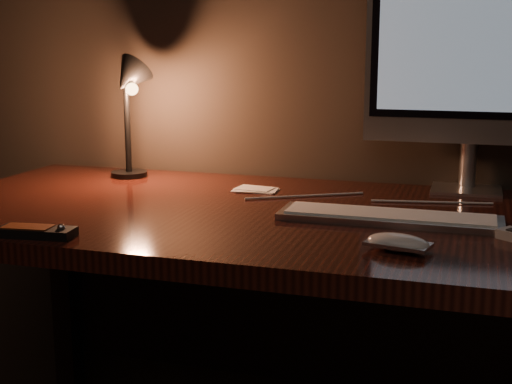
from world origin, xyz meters
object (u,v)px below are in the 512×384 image
(desk, at_px, (294,261))
(desk_lamp, at_px, (129,95))
(monitor, at_px, (474,60))
(media_remote, at_px, (37,232))
(keyboard, at_px, (389,217))
(mouse, at_px, (398,245))

(desk, height_order, desk_lamp, desk_lamp)
(desk, xyz_separation_m, monitor, (0.35, 0.26, 0.43))
(monitor, height_order, desk_lamp, monitor)
(monitor, xyz_separation_m, media_remote, (-0.73, -0.66, -0.30))
(keyboard, bearing_deg, desk_lamp, 159.88)
(desk, distance_m, media_remote, 0.57)
(keyboard, height_order, mouse, mouse)
(monitor, bearing_deg, media_remote, -138.43)
(keyboard, bearing_deg, media_remote, -152.48)
(mouse, bearing_deg, monitor, 92.29)
(desk_lamp, bearing_deg, keyboard, -21.42)
(monitor, relative_size, media_remote, 3.58)
(monitor, relative_size, keyboard, 1.19)
(desk_lamp, bearing_deg, monitor, 5.06)
(media_remote, bearing_deg, monitor, 34.77)
(keyboard, distance_m, mouse, 0.21)
(monitor, relative_size, mouse, 4.83)
(desk, height_order, media_remote, media_remote)
(media_remote, height_order, desk_lamp, desk_lamp)
(mouse, height_order, desk_lamp, desk_lamp)
(desk, distance_m, desk_lamp, 0.61)
(media_remote, distance_m, desk_lamp, 0.61)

